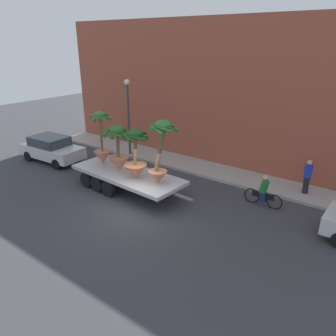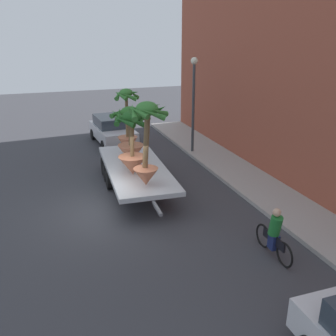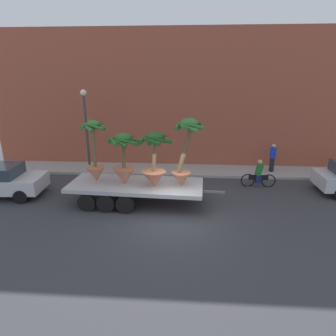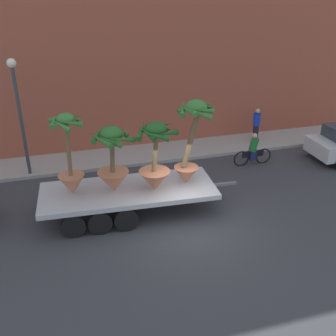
{
  "view_description": "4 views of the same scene",
  "coord_description": "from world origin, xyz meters",
  "px_view_note": "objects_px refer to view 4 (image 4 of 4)",
  "views": [
    {
      "loc": [
        8.96,
        -9.71,
        7.21
      ],
      "look_at": [
        0.88,
        1.2,
        1.87
      ],
      "focal_mm": 34.87,
      "sensor_mm": 36.0,
      "label": 1
    },
    {
      "loc": [
        12.42,
        -2.22,
        6.21
      ],
      "look_at": [
        1.45,
        1.58,
        1.96
      ],
      "focal_mm": 40.28,
      "sensor_mm": 36.0,
      "label": 2
    },
    {
      "loc": [
        0.6,
        -11.12,
        5.78
      ],
      "look_at": [
        -0.31,
        2.08,
        1.5
      ],
      "focal_mm": 31.03,
      "sensor_mm": 36.0,
      "label": 3
    },
    {
      "loc": [
        -3.73,
        -10.79,
        7.64
      ],
      "look_at": [
        -0.12,
        1.89,
        1.29
      ],
      "focal_mm": 41.9,
      "sensor_mm": 36.0,
      "label": 4
    }
  ],
  "objects_px": {
    "potted_palm_middle": "(191,142)",
    "potted_palm_extra": "(70,163)",
    "potted_palm_rear": "(155,162)",
    "pedestrian_near_gate": "(256,124)",
    "potted_palm_front": "(113,164)",
    "cyclist": "(253,151)",
    "flatbed_trailer": "(121,195)",
    "street_lamp": "(18,103)"
  },
  "relations": [
    {
      "from": "potted_palm_middle",
      "to": "potted_palm_extra",
      "type": "relative_size",
      "value": 1.06
    },
    {
      "from": "potted_palm_rear",
      "to": "potted_palm_middle",
      "type": "height_order",
      "value": "potted_palm_middle"
    },
    {
      "from": "potted_palm_middle",
      "to": "potted_palm_extra",
      "type": "distance_m",
      "value": 4.16
    },
    {
      "from": "potted_palm_rear",
      "to": "pedestrian_near_gate",
      "type": "height_order",
      "value": "potted_palm_rear"
    },
    {
      "from": "potted_palm_front",
      "to": "potted_palm_rear",
      "type": "bearing_deg",
      "value": -10.71
    },
    {
      "from": "potted_palm_middle",
      "to": "cyclist",
      "type": "height_order",
      "value": "potted_palm_middle"
    },
    {
      "from": "flatbed_trailer",
      "to": "cyclist",
      "type": "xyz_separation_m",
      "value": [
        6.44,
        2.51,
        -0.1
      ]
    },
    {
      "from": "pedestrian_near_gate",
      "to": "street_lamp",
      "type": "xyz_separation_m",
      "value": [
        -11.02,
        -0.76,
        2.19
      ]
    },
    {
      "from": "street_lamp",
      "to": "potted_palm_middle",
      "type": "bearing_deg",
      "value": -35.66
    },
    {
      "from": "potted_palm_extra",
      "to": "street_lamp",
      "type": "bearing_deg",
      "value": 113.39
    },
    {
      "from": "potted_palm_rear",
      "to": "street_lamp",
      "type": "relative_size",
      "value": 0.51
    },
    {
      "from": "potted_palm_rear",
      "to": "street_lamp",
      "type": "bearing_deg",
      "value": 135.76
    },
    {
      "from": "potted_palm_extra",
      "to": "cyclist",
      "type": "xyz_separation_m",
      "value": [
        8.06,
        2.37,
        -1.48
      ]
    },
    {
      "from": "street_lamp",
      "to": "pedestrian_near_gate",
      "type": "bearing_deg",
      "value": 3.92
    },
    {
      "from": "potted_palm_middle",
      "to": "pedestrian_near_gate",
      "type": "xyz_separation_m",
      "value": [
        5.21,
        4.92,
        -1.51
      ]
    },
    {
      "from": "potted_palm_middle",
      "to": "street_lamp",
      "type": "relative_size",
      "value": 0.63
    },
    {
      "from": "flatbed_trailer",
      "to": "potted_palm_middle",
      "type": "bearing_deg",
      "value": -3.6
    },
    {
      "from": "potted_palm_extra",
      "to": "pedestrian_near_gate",
      "type": "height_order",
      "value": "potted_palm_extra"
    },
    {
      "from": "potted_palm_extra",
      "to": "potted_palm_front",
      "type": "bearing_deg",
      "value": -8.69
    },
    {
      "from": "flatbed_trailer",
      "to": "cyclist",
      "type": "bearing_deg",
      "value": 21.28
    },
    {
      "from": "potted_palm_rear",
      "to": "potted_palm_extra",
      "type": "distance_m",
      "value": 2.83
    },
    {
      "from": "potted_palm_front",
      "to": "street_lamp",
      "type": "relative_size",
      "value": 0.49
    },
    {
      "from": "potted_palm_rear",
      "to": "street_lamp",
      "type": "height_order",
      "value": "street_lamp"
    },
    {
      "from": "flatbed_trailer",
      "to": "potted_palm_extra",
      "type": "xyz_separation_m",
      "value": [
        -1.62,
        0.14,
        1.38
      ]
    },
    {
      "from": "cyclist",
      "to": "pedestrian_near_gate",
      "type": "height_order",
      "value": "pedestrian_near_gate"
    },
    {
      "from": "flatbed_trailer",
      "to": "potted_palm_extra",
      "type": "relative_size",
      "value": 2.5
    },
    {
      "from": "potted_palm_front",
      "to": "cyclist",
      "type": "height_order",
      "value": "potted_palm_front"
    },
    {
      "from": "cyclist",
      "to": "potted_palm_extra",
      "type": "bearing_deg",
      "value": -163.61
    },
    {
      "from": "cyclist",
      "to": "potted_palm_middle",
      "type": "bearing_deg",
      "value": -145.81
    },
    {
      "from": "flatbed_trailer",
      "to": "pedestrian_near_gate",
      "type": "height_order",
      "value": "pedestrian_near_gate"
    },
    {
      "from": "potted_palm_front",
      "to": "street_lamp",
      "type": "xyz_separation_m",
      "value": [
        -3.06,
        4.08,
        1.21
      ]
    },
    {
      "from": "potted_palm_extra",
      "to": "street_lamp",
      "type": "distance_m",
      "value": 4.35
    },
    {
      "from": "potted_palm_middle",
      "to": "potted_palm_front",
      "type": "height_order",
      "value": "potted_palm_middle"
    },
    {
      "from": "pedestrian_near_gate",
      "to": "street_lamp",
      "type": "height_order",
      "value": "street_lamp"
    },
    {
      "from": "street_lamp",
      "to": "cyclist",
      "type": "bearing_deg",
      "value": -8.76
    },
    {
      "from": "flatbed_trailer",
      "to": "potted_palm_front",
      "type": "height_order",
      "value": "potted_palm_front"
    },
    {
      "from": "potted_palm_front",
      "to": "pedestrian_near_gate",
      "type": "distance_m",
      "value": 9.37
    },
    {
      "from": "flatbed_trailer",
      "to": "cyclist",
      "type": "height_order",
      "value": "cyclist"
    },
    {
      "from": "potted_palm_middle",
      "to": "cyclist",
      "type": "distance_m",
      "value": 5.11
    },
    {
      "from": "potted_palm_front",
      "to": "pedestrian_near_gate",
      "type": "relative_size",
      "value": 1.39
    },
    {
      "from": "potted_palm_middle",
      "to": "cyclist",
      "type": "xyz_separation_m",
      "value": [
        3.92,
        2.67,
        -1.89
      ]
    },
    {
      "from": "potted_palm_rear",
      "to": "potted_palm_extra",
      "type": "height_order",
      "value": "potted_palm_extra"
    }
  ]
}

